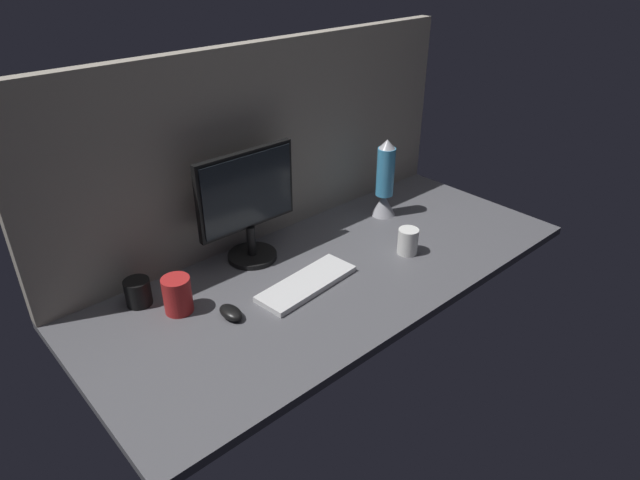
{
  "coord_description": "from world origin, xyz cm",
  "views": [
    {
      "loc": [
        -114.83,
        -121.75,
        106.26
      ],
      "look_at": [
        -6.83,
        0.0,
        14.0
      ],
      "focal_mm": 31.1,
      "sensor_mm": 36.0,
      "label": 1
    }
  ],
  "objects": [
    {
      "name": "mug_ceramic_white",
      "position": [
        28.13,
        -11.11,
        4.92
      ],
      "size": [
        7.55,
        7.55,
        9.84
      ],
      "color": "white",
      "rests_on": "ground_plane"
    },
    {
      "name": "mug_black_travel",
      "position": [
        -60.84,
        25.69,
        4.41
      ],
      "size": [
        8.31,
        8.31,
        8.81
      ],
      "color": "black",
      "rests_on": "ground_plane"
    },
    {
      "name": "monitor",
      "position": [
        -17.06,
        25.12,
        22.48
      ],
      "size": [
        38.94,
        18.0,
        41.07
      ],
      "color": "black",
      "rests_on": "ground_plane"
    },
    {
      "name": "mouse",
      "position": [
        -42.89,
        -0.33,
        1.7
      ],
      "size": [
        5.67,
        9.64,
        3.4
      ],
      "primitive_type": "ellipsoid",
      "rotation": [
        0.0,
        0.0,
        0.01
      ],
      "color": "black",
      "rests_on": "ground_plane"
    },
    {
      "name": "ground_plane",
      "position": [
        0.0,
        0.0,
        -1.5
      ],
      "size": [
        180.0,
        80.0,
        3.0
      ],
      "primitive_type": "cube",
      "color": "#515156"
    },
    {
      "name": "mug_red_plastic",
      "position": [
        -53.19,
        13.7,
        6.04
      ],
      "size": [
        8.99,
        8.99,
        12.07
      ],
      "color": "red",
      "rests_on": "ground_plane"
    },
    {
      "name": "keyboard",
      "position": [
        -14.1,
        -2.81,
        1.0
      ],
      "size": [
        38.1,
        16.57,
        2.0
      ],
      "primitive_type": "cube",
      "rotation": [
        0.0,
        0.0,
        0.1
      ],
      "color": "silver",
      "rests_on": "ground_plane"
    },
    {
      "name": "cubicle_wall_back",
      "position": [
        0.0,
        37.5,
        36.42
      ],
      "size": [
        180.0,
        5.0,
        72.85
      ],
      "color": "gray",
      "rests_on": "ground_plane"
    },
    {
      "name": "lava_lamp",
      "position": [
        45.04,
        16.44,
        13.88
      ],
      "size": [
        10.11,
        10.11,
        33.08
      ],
      "color": "#A5A5AD",
      "rests_on": "ground_plane"
    }
  ]
}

